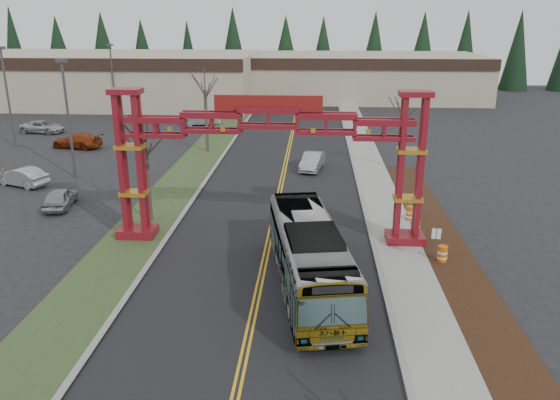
# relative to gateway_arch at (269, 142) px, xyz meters

# --- Properties ---
(road) EXTENTS (12.00, 110.00, 0.02)m
(road) POSITION_rel_gateway_arch_xyz_m (-0.00, 7.00, -5.97)
(road) COLOR black
(road) RESTS_ON ground
(lane_line_left) EXTENTS (0.12, 100.00, 0.01)m
(lane_line_left) POSITION_rel_gateway_arch_xyz_m (-0.12, 7.00, -5.96)
(lane_line_left) COLOR gold
(lane_line_left) RESTS_ON road
(lane_line_right) EXTENTS (0.12, 100.00, 0.01)m
(lane_line_right) POSITION_rel_gateway_arch_xyz_m (0.12, 7.00, -5.96)
(lane_line_right) COLOR gold
(lane_line_right) RESTS_ON road
(curb_right) EXTENTS (0.30, 110.00, 0.15)m
(curb_right) POSITION_rel_gateway_arch_xyz_m (6.15, 7.00, -5.91)
(curb_right) COLOR gray
(curb_right) RESTS_ON ground
(sidewalk_right) EXTENTS (2.60, 110.00, 0.14)m
(sidewalk_right) POSITION_rel_gateway_arch_xyz_m (7.60, 7.00, -5.91)
(sidewalk_right) COLOR gray
(sidewalk_right) RESTS_ON ground
(landscape_strip) EXTENTS (2.60, 50.00, 0.12)m
(landscape_strip) POSITION_rel_gateway_arch_xyz_m (10.20, -8.00, -5.92)
(landscape_strip) COLOR black
(landscape_strip) RESTS_ON ground
(grass_median) EXTENTS (4.00, 110.00, 0.08)m
(grass_median) POSITION_rel_gateway_arch_xyz_m (-8.00, 7.00, -5.94)
(grass_median) COLOR #334522
(grass_median) RESTS_ON ground
(curb_left) EXTENTS (0.30, 110.00, 0.15)m
(curb_left) POSITION_rel_gateway_arch_xyz_m (-6.15, 7.00, -5.91)
(curb_left) COLOR gray
(curb_left) RESTS_ON ground
(gateway_arch) EXTENTS (18.20, 1.60, 8.90)m
(gateway_arch) POSITION_rel_gateway_arch_xyz_m (0.00, 0.00, 0.00)
(gateway_arch) COLOR maroon
(gateway_arch) RESTS_ON ground
(retail_building_west) EXTENTS (46.00, 22.30, 7.50)m
(retail_building_west) POSITION_rel_gateway_arch_xyz_m (-30.00, 53.96, -2.22)
(retail_building_west) COLOR #BBA78F
(retail_building_west) RESTS_ON ground
(retail_building_east) EXTENTS (38.00, 20.30, 7.00)m
(retail_building_east) POSITION_rel_gateway_arch_xyz_m (10.00, 61.95, -2.47)
(retail_building_east) COLOR #BBA78F
(retail_building_east) RESTS_ON ground
(conifer_treeline) EXTENTS (116.10, 5.60, 13.00)m
(conifer_treeline) POSITION_rel_gateway_arch_xyz_m (0.25, 74.00, 0.50)
(conifer_treeline) COLOR black
(conifer_treeline) RESTS_ON ground
(transit_bus) EXTENTS (4.78, 12.32, 3.35)m
(transit_bus) POSITION_rel_gateway_arch_xyz_m (2.44, -5.82, -4.31)
(transit_bus) COLOR #95999C
(transit_bus) RESTS_ON ground
(silver_sedan) EXTENTS (2.33, 4.66, 1.47)m
(silver_sedan) POSITION_rel_gateway_arch_xyz_m (2.43, 16.19, -5.25)
(silver_sedan) COLOR #A5A8AD
(silver_sedan) RESTS_ON ground
(parked_car_near_a) EXTENTS (2.27, 4.32, 1.40)m
(parked_car_near_a) POSITION_rel_gateway_arch_xyz_m (-15.09, 5.00, -5.28)
(parked_car_near_a) COLOR #97989E
(parked_car_near_a) RESTS_ON ground
(parked_car_near_b) EXTENTS (4.75, 3.14, 1.48)m
(parked_car_near_b) POSITION_rel_gateway_arch_xyz_m (-20.39, 9.84, -5.24)
(parked_car_near_b) COLOR #BABABA
(parked_car_near_b) RESTS_ON ground
(parked_car_mid_a) EXTENTS (5.50, 3.13, 1.50)m
(parked_car_mid_a) POSITION_rel_gateway_arch_xyz_m (-21.55, 22.98, -5.23)
(parked_car_mid_a) COLOR #923414
(parked_car_mid_a) RESTS_ON ground
(parked_car_far_a) EXTENTS (4.85, 2.60, 1.52)m
(parked_car_far_a) POSITION_rel_gateway_arch_xyz_m (-11.42, 36.03, -5.22)
(parked_car_far_a) COLOR #A5A8AC
(parked_car_far_a) RESTS_ON ground
(parked_car_far_b) EXTENTS (5.33, 3.07, 1.40)m
(parked_car_far_b) POSITION_rel_gateway_arch_xyz_m (-28.75, 30.33, -5.28)
(parked_car_far_b) COLOR #BABABA
(parked_car_far_b) RESTS_ON ground
(bare_tree_median_mid) EXTENTS (2.96, 2.96, 6.90)m
(bare_tree_median_mid) POSITION_rel_gateway_arch_xyz_m (-8.00, 2.73, -1.07)
(bare_tree_median_mid) COLOR #382D26
(bare_tree_median_mid) RESTS_ON ground
(bare_tree_median_far) EXTENTS (3.17, 3.17, 8.13)m
(bare_tree_median_far) POSITION_rel_gateway_arch_xyz_m (-8.00, 22.26, 0.01)
(bare_tree_median_far) COLOR #382D26
(bare_tree_median_far) RESTS_ON ground
(bare_tree_right_far) EXTENTS (2.89, 2.89, 6.71)m
(bare_tree_right_far) POSITION_rel_gateway_arch_xyz_m (10.00, 16.67, -1.20)
(bare_tree_right_far) COLOR #382D26
(bare_tree_right_far) RESTS_ON ground
(light_pole_near) EXTENTS (0.83, 0.42, 9.59)m
(light_pole_near) POSITION_rel_gateway_arch_xyz_m (-17.21, 12.35, -0.44)
(light_pole_near) COLOR #3F3F44
(light_pole_near) RESTS_ON ground
(light_pole_mid) EXTENTS (0.87, 0.43, 9.98)m
(light_pole_mid) POSITION_rel_gateway_arch_xyz_m (-28.27, 23.24, -0.21)
(light_pole_mid) COLOR #3F3F44
(light_pole_mid) RESTS_ON ground
(light_pole_far) EXTENTS (0.81, 0.41, 9.38)m
(light_pole_far) POSITION_rel_gateway_arch_xyz_m (-24.58, 42.75, -0.56)
(light_pole_far) COLOR #3F3F44
(light_pole_far) RESTS_ON ground
(street_sign) EXTENTS (0.48, 0.09, 2.10)m
(street_sign) POSITION_rel_gateway_arch_xyz_m (9.11, -2.91, -4.47)
(street_sign) COLOR #3F3F44
(street_sign) RESTS_ON ground
(barrel_south) EXTENTS (0.54, 0.54, 1.00)m
(barrel_south) POSITION_rel_gateway_arch_xyz_m (9.60, -2.63, -5.48)
(barrel_south) COLOR #D5600B
(barrel_south) RESTS_ON ground
(barrel_mid) EXTENTS (0.56, 0.56, 1.05)m
(barrel_mid) POSITION_rel_gateway_arch_xyz_m (8.77, 1.07, -5.46)
(barrel_mid) COLOR #D5600B
(barrel_mid) RESTS_ON ground
(barrel_north) EXTENTS (0.56, 0.56, 1.04)m
(barrel_north) POSITION_rel_gateway_arch_xyz_m (8.88, 3.73, -5.46)
(barrel_north) COLOR #D5600B
(barrel_north) RESTS_ON ground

